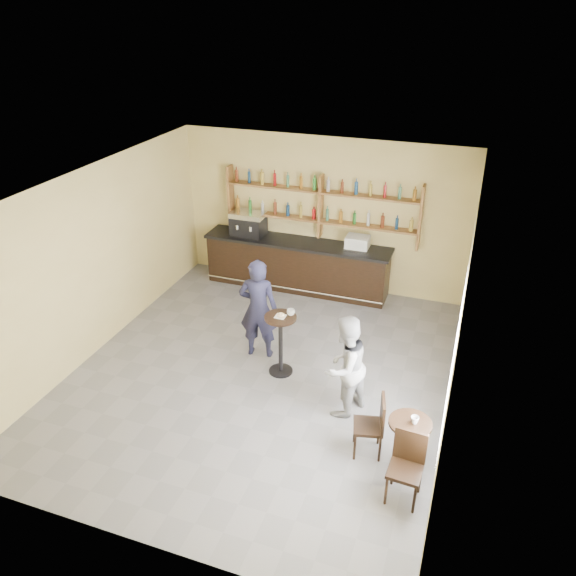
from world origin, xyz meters
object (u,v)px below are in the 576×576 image
(man_main, at_px, (258,309))
(cafe_table, at_px, (408,443))
(bar_counter, at_px, (297,265))
(chair_south, at_px, (405,470))
(pastry_case, at_px, (358,243))
(pedestal_table, at_px, (281,345))
(espresso_machine, at_px, (248,224))
(patron_second, at_px, (345,366))
(chair_west, at_px, (368,426))

(man_main, xyz_separation_m, cafe_table, (2.84, -1.78, -0.55))
(man_main, bearing_deg, cafe_table, 138.53)
(bar_counter, relative_size, chair_south, 4.18)
(cafe_table, xyz_separation_m, chair_south, (0.05, -0.60, 0.11))
(cafe_table, relative_size, chair_south, 0.76)
(pastry_case, relative_size, man_main, 0.26)
(man_main, distance_m, chair_south, 3.77)
(pedestal_table, distance_m, cafe_table, 2.70)
(espresso_machine, relative_size, patron_second, 0.44)
(man_main, bearing_deg, pastry_case, -122.02)
(pedestal_table, distance_m, chair_west, 2.21)
(man_main, height_order, cafe_table, man_main)
(bar_counter, height_order, chair_west, bar_counter)
(pedestal_table, xyz_separation_m, cafe_table, (2.30, -1.40, -0.18))
(bar_counter, relative_size, espresso_machine, 5.60)
(pedestal_table, relative_size, chair_south, 1.14)
(cafe_table, bearing_deg, chair_west, 174.81)
(espresso_machine, relative_size, cafe_table, 0.98)
(bar_counter, bearing_deg, man_main, -86.01)
(chair_west, distance_m, patron_second, 0.97)
(espresso_machine, distance_m, cafe_table, 6.10)
(pastry_case, bearing_deg, man_main, -106.64)
(pastry_case, bearing_deg, espresso_machine, -174.03)
(espresso_machine, height_order, pastry_case, espresso_machine)
(espresso_machine, xyz_separation_m, chair_west, (3.57, -4.34, -0.87))
(pedestal_table, relative_size, cafe_table, 1.49)
(man_main, bearing_deg, bar_counter, -95.41)
(patron_second, bearing_deg, chair_west, 60.97)
(chair_south, bearing_deg, pedestal_table, 143.24)
(bar_counter, height_order, chair_south, bar_counter)
(pedestal_table, relative_size, man_main, 0.59)
(bar_counter, distance_m, chair_south, 5.86)
(pastry_case, height_order, pedestal_table, pastry_case)
(espresso_machine, bearing_deg, man_main, -60.93)
(bar_counter, distance_m, pastry_case, 1.44)
(espresso_machine, bearing_deg, pastry_case, 3.01)
(bar_counter, xyz_separation_m, chair_south, (3.07, -4.99, -0.06))
(espresso_machine, xyz_separation_m, patron_second, (3.04, -3.61, -0.51))
(cafe_table, height_order, patron_second, patron_second)
(chair_west, bearing_deg, pedestal_table, -141.09)
(chair_south, bearing_deg, man_main, 144.13)
(bar_counter, xyz_separation_m, pedestal_table, (0.72, -2.99, 0.00))
(espresso_machine, relative_size, pedestal_table, 0.66)
(cafe_table, bearing_deg, pastry_case, 111.75)
(man_main, distance_m, patron_second, 2.02)
(cafe_table, xyz_separation_m, chair_west, (-0.55, 0.05, 0.10))
(espresso_machine, height_order, man_main, man_main)
(bar_counter, height_order, pastry_case, pastry_case)
(espresso_machine, bearing_deg, bar_counter, 3.01)
(man_main, distance_m, chair_west, 2.91)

